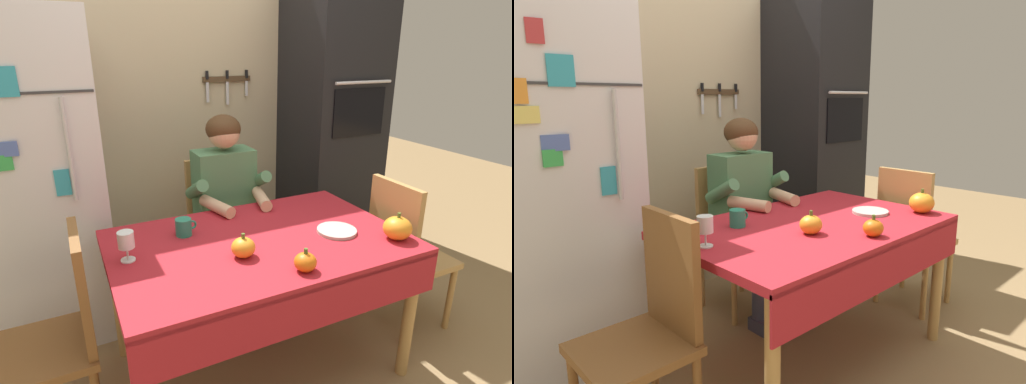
% 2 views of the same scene
% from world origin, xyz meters
% --- Properties ---
extents(ground_plane, '(10.00, 10.00, 0.00)m').
position_xyz_m(ground_plane, '(0.00, 0.00, 0.00)').
color(ground_plane, '#93754C').
rests_on(ground_plane, ground).
extents(back_wall_assembly, '(3.70, 0.13, 2.60)m').
position_xyz_m(back_wall_assembly, '(0.05, 1.35, 1.30)').
color(back_wall_assembly, '#BCAD89').
rests_on(back_wall_assembly, ground).
extents(refrigerator, '(0.68, 0.71, 1.80)m').
position_xyz_m(refrigerator, '(-0.95, 0.96, 0.90)').
color(refrigerator, silver).
rests_on(refrigerator, ground).
extents(wall_oven, '(0.60, 0.64, 2.10)m').
position_xyz_m(wall_oven, '(1.05, 1.00, 1.05)').
color(wall_oven, black).
rests_on(wall_oven, ground).
extents(dining_table, '(1.40, 0.90, 0.74)m').
position_xyz_m(dining_table, '(0.00, 0.08, 0.66)').
color(dining_table, tan).
rests_on(dining_table, ground).
extents(chair_behind_person, '(0.40, 0.40, 0.93)m').
position_xyz_m(chair_behind_person, '(0.08, 0.87, 0.51)').
color(chair_behind_person, tan).
rests_on(chair_behind_person, ground).
extents(seated_person, '(0.47, 0.55, 1.25)m').
position_xyz_m(seated_person, '(0.08, 0.68, 0.74)').
color(seated_person, '#38384C').
rests_on(seated_person, ground).
extents(chair_left_side, '(0.40, 0.40, 0.93)m').
position_xyz_m(chair_left_side, '(-0.90, 0.12, 0.51)').
color(chair_left_side, brown).
rests_on(chair_left_side, ground).
extents(chair_right_side, '(0.40, 0.40, 0.93)m').
position_xyz_m(chair_right_side, '(0.90, 0.03, 0.51)').
color(chair_right_side, tan).
rests_on(chair_right_side, ground).
extents(coffee_mug, '(0.11, 0.08, 0.09)m').
position_xyz_m(coffee_mug, '(-0.31, 0.30, 0.78)').
color(coffee_mug, '#237F66').
rests_on(coffee_mug, dining_table).
extents(wine_glass, '(0.07, 0.07, 0.14)m').
position_xyz_m(wine_glass, '(-0.60, 0.16, 0.83)').
color(wine_glass, white).
rests_on(wine_glass, dining_table).
extents(pumpkin_large, '(0.09, 0.09, 0.10)m').
position_xyz_m(pumpkin_large, '(0.04, -0.25, 0.78)').
color(pumpkin_large, orange).
rests_on(pumpkin_large, dining_table).
extents(pumpkin_medium, '(0.11, 0.11, 0.11)m').
position_xyz_m(pumpkin_medium, '(-0.14, -0.03, 0.78)').
color(pumpkin_medium, orange).
rests_on(pumpkin_medium, dining_table).
extents(pumpkin_small, '(0.14, 0.14, 0.13)m').
position_xyz_m(pumpkin_small, '(0.60, -0.19, 0.80)').
color(pumpkin_small, orange).
rests_on(pumpkin_small, dining_table).
extents(serving_tray, '(0.20, 0.20, 0.02)m').
position_xyz_m(serving_tray, '(0.38, -0.00, 0.75)').
color(serving_tray, '#B7B2A8').
rests_on(serving_tray, dining_table).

